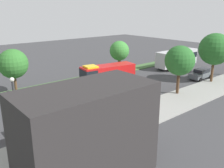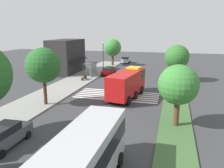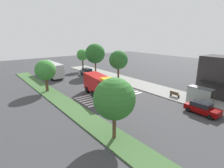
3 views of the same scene
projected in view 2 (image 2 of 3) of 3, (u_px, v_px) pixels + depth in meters
name	position (u px, v px, depth m)	size (l,w,h in m)	color
ground_plane	(119.00, 93.00, 32.91)	(120.00, 120.00, 0.00)	#38383A
sidewalk	(62.00, 88.00, 35.15)	(60.00, 5.48, 0.14)	gray
median_strip	(175.00, 96.00, 30.95)	(60.00, 3.00, 0.14)	#3D6033
crosswalk	(117.00, 95.00, 31.73)	(4.95, 11.24, 0.01)	silver
fire_truck	(128.00, 82.00, 30.37)	(8.80, 3.81, 3.71)	#B71414
parked_car_west	(4.00, 136.00, 17.74)	(4.72, 2.07, 1.76)	#474C51
parked_car_mid	(109.00, 71.00, 45.45)	(4.37, 2.13, 1.60)	#720505
parked_car_east	(126.00, 60.00, 61.17)	(4.29, 2.23, 1.81)	silver
transit_bus	(79.00, 166.00, 11.81)	(10.37, 2.98, 3.53)	#B2B2B7
bus_stop_shelter	(92.00, 66.00, 44.12)	(3.50, 1.40, 2.46)	#4C4C51
bench_near_shelter	(84.00, 77.00, 40.66)	(1.60, 0.50, 0.90)	#4C3823
street_lamp	(103.00, 54.00, 47.41)	(0.36, 0.36, 6.15)	#2D2D30
storefront_building	(66.00, 56.00, 47.18)	(9.22, 5.41, 6.78)	#282626
sidewalk_tree_center	(43.00, 65.00, 26.51)	(4.08, 4.08, 6.72)	#47301E
sidewalk_tree_far_east	(113.00, 48.00, 55.91)	(4.16, 4.16, 6.40)	#513823
median_tree_far_west	(178.00, 85.00, 20.68)	(3.65, 3.65, 5.71)	#513823
median_tree_west	(177.00, 57.00, 39.03)	(4.09, 4.09, 6.18)	#513823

